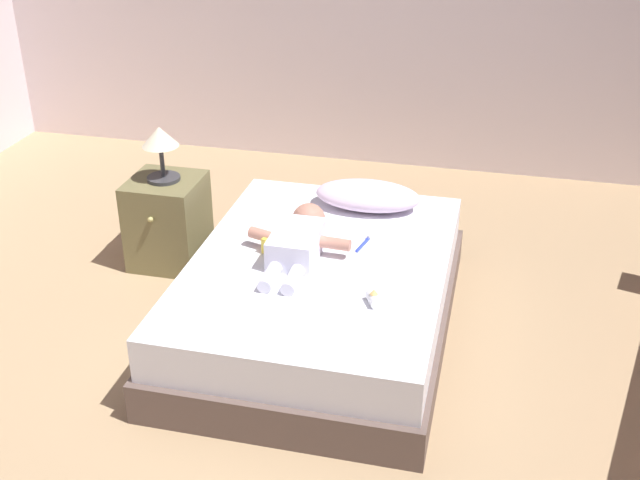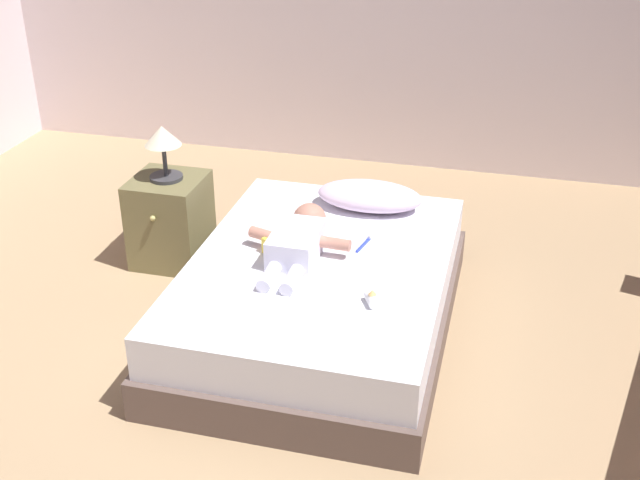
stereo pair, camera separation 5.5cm
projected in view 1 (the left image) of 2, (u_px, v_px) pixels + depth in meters
The scene contains 9 objects.
ground_plane at pixel (291, 430), 3.27m from camera, with size 8.00×8.00×0.00m, color tan.
bed at pixel (320, 296), 3.83m from camera, with size 1.23×1.72×0.40m.
pillow at pixel (368, 196), 4.20m from camera, with size 0.55×0.30×0.14m.
baby at pixel (299, 240), 3.75m from camera, with size 0.50×0.67×0.17m.
toothbrush at pixel (364, 243), 3.86m from camera, with size 0.05×0.16×0.02m.
nightstand at pixel (168, 221), 4.42m from camera, with size 0.38×0.41×0.50m.
lamp at pixel (160, 143), 4.20m from camera, with size 0.20×0.20×0.30m.
toy_block at pixel (273, 246), 3.77m from camera, with size 0.11×0.11×0.08m.
baby_bottle at pixel (374, 298), 3.38m from camera, with size 0.08×0.10×0.07m.
Camera 1 is at (0.71, -2.43, 2.22)m, focal length 44.85 mm.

